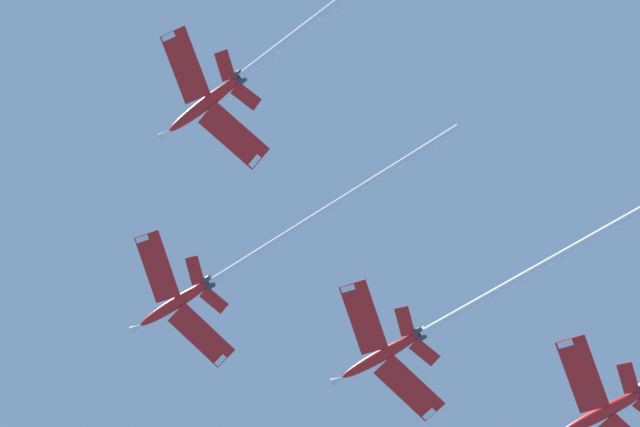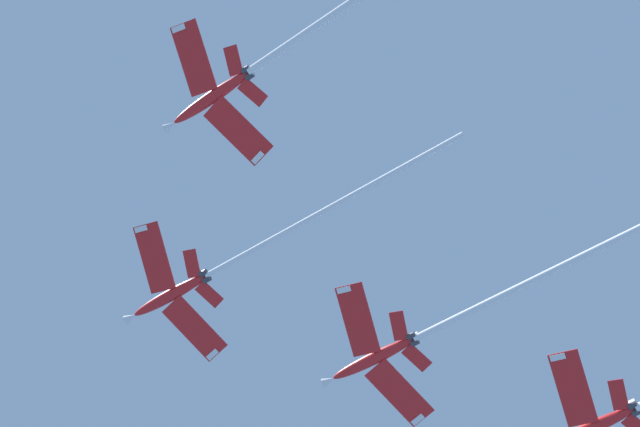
% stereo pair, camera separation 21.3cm
% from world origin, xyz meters
% --- Properties ---
extents(jet_lead, '(37.61, 35.73, 15.97)m').
position_xyz_m(jet_lead, '(11.49, -22.92, 120.60)').
color(jet_lead, red).
extents(jet_left_wing, '(40.99, 37.12, 16.89)m').
position_xyz_m(jet_left_wing, '(-19.09, -24.38, 114.48)').
color(jet_left_wing, red).
extents(jet_right_wing, '(35.61, 33.71, 14.58)m').
position_xyz_m(jet_right_wing, '(9.69, -50.69, 115.61)').
color(jet_right_wing, red).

